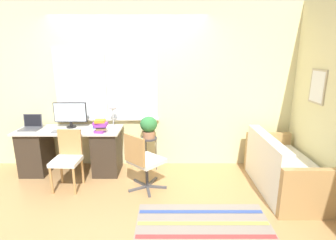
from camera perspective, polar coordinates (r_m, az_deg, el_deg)
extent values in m
plane|color=tan|center=(4.23, -8.78, -12.80)|extent=(14.00, 14.00, 0.00)
cube|color=beige|center=(4.46, -8.17, 6.90)|extent=(9.00, 0.06, 2.70)
cube|color=silver|center=(4.60, -18.40, 7.22)|extent=(0.84, 0.02, 1.18)
cube|color=white|center=(4.59, -18.43, 7.20)|extent=(0.77, 0.01, 1.11)
cube|color=silver|center=(4.41, -7.79, 7.53)|extent=(0.84, 0.02, 1.18)
cube|color=white|center=(4.40, -7.81, 7.51)|extent=(0.77, 0.01, 1.11)
cube|color=silver|center=(4.59, -12.78, 0.30)|extent=(1.73, 0.11, 0.04)
cube|color=beige|center=(4.31, 29.62, 4.89)|extent=(0.06, 9.00, 2.70)
cube|color=tan|center=(4.21, 29.88, 6.31)|extent=(0.02, 0.37, 0.48)
cube|color=white|center=(4.21, 29.79, 6.32)|extent=(0.01, 0.32, 0.43)
cube|color=beige|center=(4.47, -20.60, -2.04)|extent=(1.64, 0.58, 0.03)
cube|color=#33281E|center=(4.81, -26.69, -6.19)|extent=(0.40, 0.50, 0.71)
cube|color=#33281E|center=(4.42, -13.07, -6.75)|extent=(0.40, 0.50, 0.71)
cube|color=#4C4C51|center=(4.68, -27.74, -1.76)|extent=(0.30, 0.21, 0.02)
cube|color=#4C4C51|center=(4.75, -27.27, -0.05)|extent=(0.30, 0.03, 0.21)
cube|color=black|center=(4.74, -27.30, -0.06)|extent=(0.27, 0.02, 0.19)
cylinder|color=black|center=(4.54, -20.21, -1.41)|extent=(0.15, 0.15, 0.02)
cylinder|color=black|center=(4.53, -20.26, -0.79)|extent=(0.05, 0.05, 0.09)
cube|color=black|center=(4.49, -20.46, 1.59)|extent=(0.52, 0.02, 0.32)
cube|color=silver|center=(4.48, -20.51, 1.56)|extent=(0.50, 0.01, 0.30)
cube|color=slate|center=(4.31, -21.22, -2.34)|extent=(0.43, 0.12, 0.02)
ellipsoid|color=silver|center=(4.21, -17.52, -2.29)|extent=(0.04, 0.07, 0.04)
cylinder|color=#ADADB2|center=(4.40, -11.67, -1.34)|extent=(0.13, 0.13, 0.01)
cylinder|color=#ADADB2|center=(4.36, -11.77, 0.54)|extent=(0.02, 0.02, 0.29)
ellipsoid|color=#ADADB2|center=(4.32, -11.89, 2.69)|extent=(0.12, 0.12, 0.08)
cube|color=purple|center=(4.13, -14.54, -2.38)|extent=(0.17, 0.16, 0.04)
cube|color=olive|center=(4.13, -14.29, -1.83)|extent=(0.17, 0.16, 0.03)
cube|color=#2851B2|center=(4.13, -14.58, -1.45)|extent=(0.22, 0.13, 0.02)
cube|color=purple|center=(4.10, -14.41, -1.21)|extent=(0.20, 0.16, 0.02)
cube|color=purple|center=(4.09, -14.46, -0.78)|extent=(0.23, 0.12, 0.04)
cube|color=orange|center=(4.09, -14.51, -0.19)|extent=(0.16, 0.15, 0.04)
cylinder|color=#B2844C|center=(4.07, -24.03, -11.83)|extent=(0.04, 0.04, 0.42)
cylinder|color=#B2844C|center=(3.94, -19.69, -12.28)|extent=(0.04, 0.04, 0.42)
cylinder|color=#B2844C|center=(4.33, -22.15, -10.01)|extent=(0.04, 0.04, 0.42)
cylinder|color=#B2844C|center=(4.21, -18.06, -10.34)|extent=(0.04, 0.04, 0.42)
cube|color=silver|center=(4.05, -21.26, -8.36)|extent=(0.39, 0.38, 0.06)
cube|color=#B2844C|center=(4.14, -20.49, -4.50)|extent=(0.34, 0.05, 0.39)
cube|color=#47474C|center=(4.09, -5.90, -13.48)|extent=(0.24, 0.23, 0.03)
cube|color=#47474C|center=(3.95, -6.47, -14.63)|extent=(0.27, 0.17, 0.03)
cube|color=#47474C|center=(3.87, -4.23, -15.20)|extent=(0.09, 0.29, 0.03)
cube|color=#47474C|center=(3.97, -2.36, -14.33)|extent=(0.29, 0.07, 0.03)
cube|color=#47474C|center=(4.11, -3.46, -13.31)|extent=(0.16, 0.28, 0.03)
cylinder|color=#333338|center=(3.91, -4.54, -11.65)|extent=(0.04, 0.04, 0.36)
cube|color=silver|center=(3.82, -4.61, -8.79)|extent=(0.60, 0.59, 0.06)
cube|color=#B2844C|center=(3.60, -7.28, -6.45)|extent=(0.31, 0.30, 0.39)
cube|color=white|center=(4.19, 24.02, -10.88)|extent=(0.72, 1.29, 0.45)
cube|color=white|center=(3.93, 20.87, -5.93)|extent=(0.16, 1.29, 0.34)
cube|color=#A87F4C|center=(3.60, 28.63, -14.03)|extent=(0.72, 0.09, 0.64)
cube|color=#A87F4C|center=(4.74, 20.84, -6.36)|extent=(0.72, 0.09, 0.64)
cylinder|color=#333338|center=(4.33, -4.11, -4.03)|extent=(0.28, 0.28, 0.02)
cylinder|color=#333338|center=(4.42, -2.51, -7.52)|extent=(0.01, 0.01, 0.55)
cylinder|color=#333338|center=(4.52, -4.70, -7.02)|extent=(0.01, 0.01, 0.55)
cylinder|color=#333338|center=(4.34, -4.92, -8.01)|extent=(0.01, 0.01, 0.55)
cylinder|color=#9E6B4C|center=(4.30, -4.12, -3.18)|extent=(0.19, 0.19, 0.12)
ellipsoid|color=#2D7038|center=(4.25, -4.17, -0.92)|extent=(0.28, 0.28, 0.25)
cube|color=gray|center=(3.30, 7.74, -21.43)|extent=(1.56, 0.80, 0.01)
cube|color=#C63838|center=(3.12, 8.33, -23.82)|extent=(1.53, 0.06, 0.00)
cube|color=#DBCC4C|center=(3.30, 7.74, -21.37)|extent=(1.53, 0.06, 0.00)
cube|color=#334C99|center=(3.48, 7.23, -19.18)|extent=(1.53, 0.06, 0.00)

